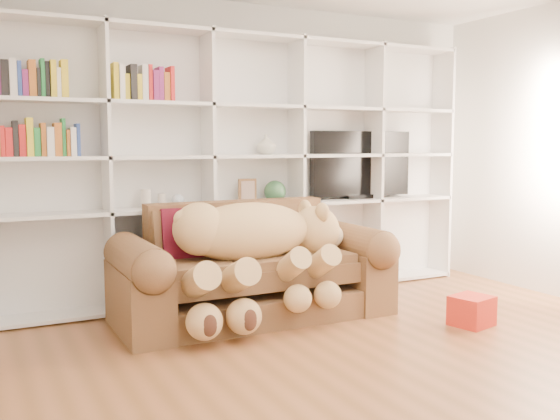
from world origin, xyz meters
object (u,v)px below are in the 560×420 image
gift_box (472,311)px  tv (361,165)px  teddy_bear (254,244)px  sofa (252,275)px

gift_box → tv: tv is taller
teddy_bear → gift_box: size_ratio=5.41×
sofa → tv: bearing=24.2°
sofa → teddy_bear: size_ratio=1.41×
gift_box → tv: size_ratio=0.25×
sofa → tv: 1.86m
sofa → tv: tv is taller
gift_box → sofa: bearing=145.1°
tv → gift_box: bearing=-92.8°
teddy_bear → sofa: bearing=73.2°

